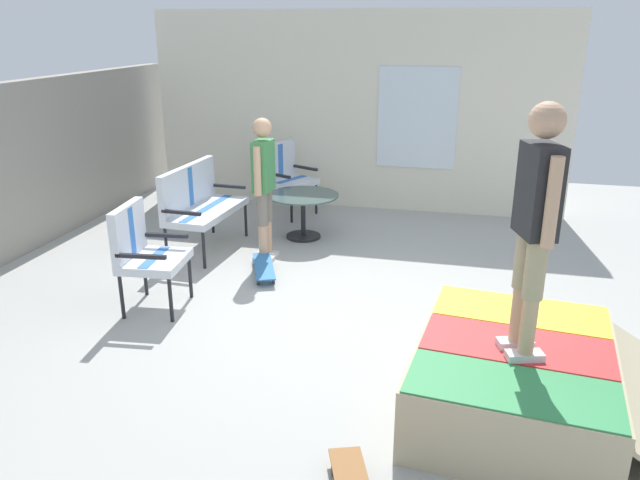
% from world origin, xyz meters
% --- Properties ---
extents(ground_plane, '(12.00, 12.00, 0.10)m').
position_xyz_m(ground_plane, '(0.00, 0.00, -0.05)').
color(ground_plane, '#A8A8A3').
extents(house_facade, '(0.23, 6.00, 2.79)m').
position_xyz_m(house_facade, '(3.80, 0.49, 1.40)').
color(house_facade, silver).
rests_on(house_facade, ground_plane).
extents(skate_ramp, '(1.87, 2.16, 0.53)m').
position_xyz_m(skate_ramp, '(-1.13, -1.59, 0.26)').
color(skate_ramp, tan).
rests_on(skate_ramp, ground_plane).
extents(patio_bench, '(1.28, 0.62, 1.02)m').
position_xyz_m(patio_bench, '(1.47, 1.96, 0.62)').
color(patio_bench, black).
rests_on(patio_bench, ground_plane).
extents(patio_chair_near_house, '(0.80, 0.76, 1.02)m').
position_xyz_m(patio_chair_near_house, '(3.12, 1.37, 0.61)').
color(patio_chair_near_house, black).
rests_on(patio_chair_near_house, ground_plane).
extents(patio_chair_by_wall, '(0.67, 0.61, 1.02)m').
position_xyz_m(patio_chair_by_wall, '(-0.19, 1.78, 0.61)').
color(patio_chair_by_wall, black).
rests_on(patio_chair_by_wall, ground_plane).
extents(patio_table, '(0.90, 0.90, 0.57)m').
position_xyz_m(patio_table, '(2.16, 0.85, 0.40)').
color(patio_table, black).
rests_on(patio_table, ground_plane).
extents(person_watching, '(0.48, 0.24, 1.63)m').
position_xyz_m(person_watching, '(1.34, 1.08, 0.95)').
color(person_watching, silver).
rests_on(person_watching, ground_plane).
extents(person_skater, '(0.46, 0.31, 1.65)m').
position_xyz_m(person_skater, '(-1.25, -1.56, 1.49)').
color(person_skater, silver).
rests_on(person_skater, skate_ramp).
extents(skateboard_by_bench, '(0.82, 0.49, 0.10)m').
position_xyz_m(skateboard_by_bench, '(0.87, 0.95, 0.08)').
color(skateboard_by_bench, '#3372B2').
rests_on(skateboard_by_bench, ground_plane).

